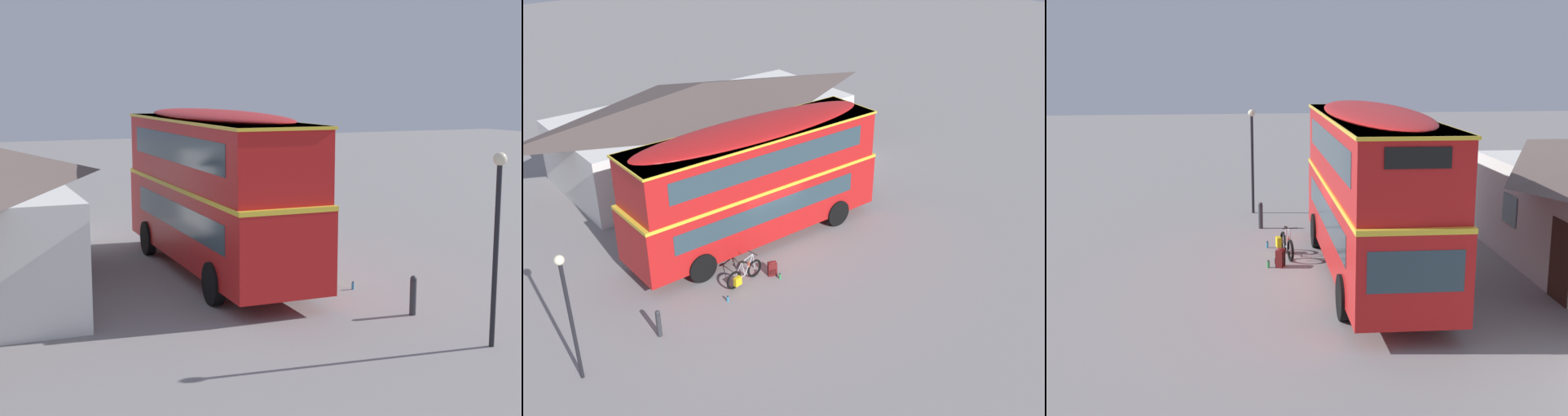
{
  "view_description": "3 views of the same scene",
  "coord_description": "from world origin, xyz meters",
  "views": [
    {
      "loc": [
        -21.2,
        8.64,
        5.45
      ],
      "look_at": [
        -2.06,
        0.03,
        2.2
      ],
      "focal_mm": 54.31,
      "sensor_mm": 36.0,
      "label": 1
    },
    {
      "loc": [
        -12.84,
        -16.29,
        12.56
      ],
      "look_at": [
        0.36,
        -0.79,
        1.78
      ],
      "focal_mm": 42.49,
      "sensor_mm": 36.0,
      "label": 2
    },
    {
      "loc": [
        18.43,
        -3.42,
        6.03
      ],
      "look_at": [
        -2.49,
        -0.93,
        1.47
      ],
      "focal_mm": 47.5,
      "sensor_mm": 36.0,
      "label": 3
    }
  ],
  "objects": [
    {
      "name": "ground_plane",
      "position": [
        0.0,
        0.0,
        0.0
      ],
      "size": [
        120.0,
        120.0,
        0.0
      ],
      "primitive_type": "plane",
      "color": "gray"
    },
    {
      "name": "double_decker_bus",
      "position": [
        0.05,
        0.55,
        2.64
      ],
      "size": [
        10.57,
        2.89,
        4.79
      ],
      "color": "black",
      "rests_on": "ground"
    },
    {
      "name": "touring_bicycle",
      "position": [
        -2.23,
        -1.64,
        0.37
      ],
      "size": [
        1.68,
        0.6,
        1.03
      ],
      "color": "black",
      "rests_on": "ground"
    },
    {
      "name": "backpack_on_ground",
      "position": [
        -1.14,
        -1.9,
        0.3
      ],
      "size": [
        0.37,
        0.33,
        0.58
      ],
      "color": "maroon",
      "rests_on": "ground"
    },
    {
      "name": "water_bottle_green_metal",
      "position": [
        -1.08,
        -2.25,
        0.11
      ],
      "size": [
        0.08,
        0.08,
        0.23
      ],
      "color": "green",
      "rests_on": "ground"
    },
    {
      "name": "water_bottle_blue_sports",
      "position": [
        -3.29,
        -2.15,
        0.1
      ],
      "size": [
        0.07,
        0.07,
        0.22
      ],
      "color": "#338CBF",
      "rests_on": "ground"
    },
    {
      "name": "street_lamp",
      "position": [
        -8.59,
        -2.39,
        2.59
      ],
      "size": [
        0.28,
        0.28,
        4.12
      ],
      "color": "black",
      "rests_on": "ground"
    },
    {
      "name": "kerb_bollard",
      "position": [
        -5.96,
        -2.22,
        0.5
      ],
      "size": [
        0.16,
        0.16,
        0.97
      ],
      "color": "#333338",
      "rests_on": "ground"
    }
  ]
}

